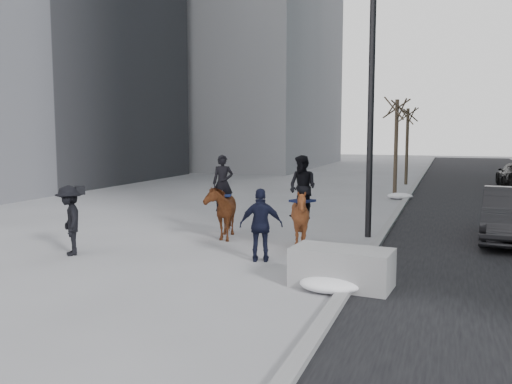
% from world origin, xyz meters
% --- Properties ---
extents(ground, '(120.00, 120.00, 0.00)m').
position_xyz_m(ground, '(0.00, 0.00, 0.00)').
color(ground, gray).
rests_on(ground, ground).
extents(road, '(8.00, 90.00, 0.01)m').
position_xyz_m(road, '(7.00, 10.00, 0.01)').
color(road, black).
rests_on(road, ground).
extents(curb, '(0.25, 90.00, 0.12)m').
position_xyz_m(curb, '(3.00, 10.00, 0.06)').
color(curb, gray).
rests_on(curb, ground).
extents(planter, '(2.05, 1.16, 0.79)m').
position_xyz_m(planter, '(2.85, -1.65, 0.39)').
color(planter, gray).
rests_on(planter, ground).
extents(tree_near, '(1.20, 1.20, 5.05)m').
position_xyz_m(tree_near, '(2.40, 13.71, 2.53)').
color(tree_near, '#3A2C22').
rests_on(tree_near, ground).
extents(tree_far, '(1.20, 1.20, 4.88)m').
position_xyz_m(tree_far, '(2.40, 20.37, 2.44)').
color(tree_far, '#332A1E').
rests_on(tree_far, ground).
extents(mounted_left, '(1.41, 2.04, 2.41)m').
position_xyz_m(mounted_left, '(-1.43, 2.19, 0.90)').
color(mounted_left, '#4E220F').
rests_on(mounted_left, ground).
extents(mounted_right, '(1.80, 1.88, 2.47)m').
position_xyz_m(mounted_right, '(1.17, 1.46, 0.99)').
color(mounted_right, '#532310').
rests_on(mounted_right, ground).
extents(feeder, '(1.11, 1.00, 1.75)m').
position_xyz_m(feeder, '(0.63, -0.18, 0.88)').
color(feeder, black).
rests_on(feeder, ground).
extents(camera_crew, '(1.25, 1.27, 1.75)m').
position_xyz_m(camera_crew, '(-4.11, -1.17, 0.89)').
color(camera_crew, black).
rests_on(camera_crew, ground).
extents(lamppost, '(0.25, 2.05, 9.09)m').
position_xyz_m(lamppost, '(2.60, 3.89, 4.99)').
color(lamppost, black).
rests_on(lamppost, ground).
extents(snow_piles, '(1.18, 15.98, 0.30)m').
position_xyz_m(snow_piles, '(2.70, 5.23, 0.15)').
color(snow_piles, white).
rests_on(snow_piles, ground).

